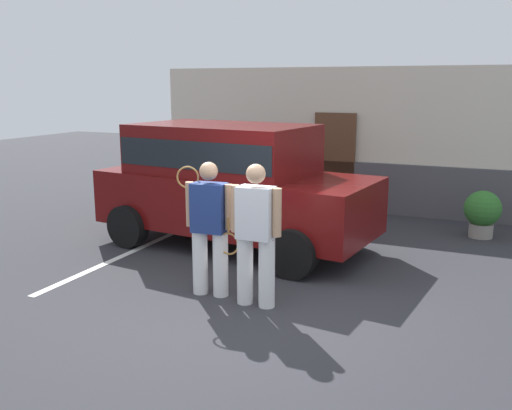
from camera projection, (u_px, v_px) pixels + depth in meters
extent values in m
plane|color=#2D2D33|center=(246.00, 311.00, 6.81)|extent=(40.00, 40.00, 0.00)
cube|color=silver|center=(132.00, 251.00, 9.24)|extent=(0.12, 4.40, 0.01)
cube|color=beige|center=(366.00, 140.00, 12.00)|extent=(9.54, 0.30, 3.06)
cube|color=#4C4C51|center=(362.00, 187.00, 12.03)|extent=(8.01, 0.10, 1.07)
cube|color=brown|center=(334.00, 162.00, 12.15)|extent=(0.90, 0.06, 2.10)
cube|color=#590C0C|center=(236.00, 200.00, 9.38)|extent=(4.79, 2.41, 0.90)
cube|color=#590C0C|center=(223.00, 149.00, 9.33)|extent=(3.08, 2.08, 0.80)
cube|color=black|center=(223.00, 150.00, 9.33)|extent=(3.03, 2.09, 0.44)
cylinder|color=black|center=(343.00, 225.00, 9.51)|extent=(0.74, 0.34, 0.72)
cylinder|color=black|center=(293.00, 254.00, 7.91)|extent=(0.74, 0.34, 0.72)
cylinder|color=black|center=(195.00, 205.00, 11.04)|extent=(0.74, 0.34, 0.72)
cylinder|color=black|center=(128.00, 226.00, 9.44)|extent=(0.74, 0.34, 0.72)
cylinder|color=white|center=(221.00, 264.00, 7.24)|extent=(0.20, 0.20, 0.85)
cylinder|color=white|center=(200.00, 262.00, 7.33)|extent=(0.20, 0.20, 0.85)
cube|color=navy|center=(209.00, 208.00, 7.13)|extent=(0.45, 0.30, 0.63)
sphere|color=tan|center=(209.00, 171.00, 7.03)|extent=(0.23, 0.23, 0.23)
cylinder|color=tan|center=(229.00, 207.00, 7.04)|extent=(0.11, 0.11, 0.58)
cylinder|color=tan|center=(190.00, 204.00, 7.21)|extent=(0.11, 0.11, 0.58)
torus|color=olive|center=(188.00, 177.00, 7.20)|extent=(0.28, 0.13, 0.29)
cylinder|color=olive|center=(188.00, 195.00, 7.25)|extent=(0.03, 0.03, 0.20)
cylinder|color=white|center=(267.00, 273.00, 6.87)|extent=(0.20, 0.20, 0.86)
cylinder|color=white|center=(245.00, 270.00, 6.99)|extent=(0.20, 0.20, 0.86)
cube|color=silver|center=(256.00, 213.00, 6.77)|extent=(0.44, 0.27, 0.64)
sphere|color=tan|center=(256.00, 174.00, 6.67)|extent=(0.24, 0.24, 0.24)
cylinder|color=tan|center=(277.00, 213.00, 6.66)|extent=(0.11, 0.11, 0.59)
cylinder|color=tan|center=(235.00, 209.00, 6.88)|extent=(0.11, 0.11, 0.59)
torus|color=olive|center=(228.00, 244.00, 7.07)|extent=(0.37, 0.02, 0.37)
cylinder|color=olive|center=(228.00, 226.00, 7.02)|extent=(0.03, 0.03, 0.20)
cylinder|color=gray|center=(481.00, 230.00, 10.08)|extent=(0.41, 0.41, 0.25)
sphere|color=#2D6B28|center=(483.00, 209.00, 10.00)|extent=(0.64, 0.64, 0.64)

